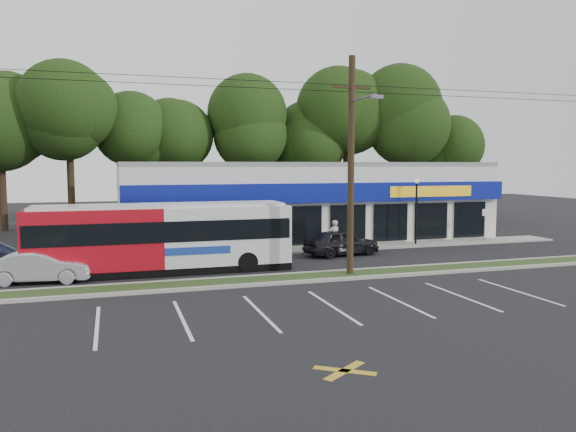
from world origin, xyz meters
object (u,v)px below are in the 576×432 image
at_px(metrobus, 162,236).
at_px(pedestrian_b, 282,240).
at_px(utility_pole, 348,159).
at_px(sign_post, 485,219).
at_px(pedestrian_a, 334,236).
at_px(car_silver, 40,267).
at_px(lamp_post, 416,204).
at_px(car_dark, 341,242).

relative_size(metrobus, pedestrian_b, 7.86).
distance_m(utility_pole, sign_post, 15.71).
xyz_separation_m(utility_pole, pedestrian_a, (2.16, 6.86, -4.47)).
xyz_separation_m(metrobus, car_silver, (-5.31, -0.78, -1.04)).
relative_size(lamp_post, pedestrian_b, 2.73).
height_order(metrobus, car_silver, metrobus).
distance_m(metrobus, pedestrian_a, 10.72).
relative_size(pedestrian_a, pedestrian_b, 1.22).
distance_m(sign_post, pedestrian_b, 14.02).
distance_m(lamp_post, metrobus, 16.77).
relative_size(sign_post, car_dark, 0.51).
relative_size(metrobus, car_silver, 2.88).
distance_m(metrobus, car_silver, 5.47).
bearing_deg(pedestrian_b, car_dark, 154.43).
xyz_separation_m(car_dark, pedestrian_b, (-2.93, 1.93, 0.03)).
relative_size(car_dark, pedestrian_b, 2.81).
bearing_deg(car_dark, utility_pole, 150.86).
bearing_deg(pedestrian_b, utility_pole, 104.06).
xyz_separation_m(metrobus, pedestrian_b, (7.18, 4.00, -0.96)).
height_order(utility_pole, metrobus, utility_pole).
bearing_deg(utility_pole, sign_post, 30.15).
bearing_deg(sign_post, lamp_post, 177.42).
distance_m(sign_post, metrobus, 21.57).
xyz_separation_m(utility_pole, pedestrian_b, (-0.83, 7.57, -4.64)).
bearing_deg(car_silver, metrobus, -75.74).
relative_size(utility_pole, pedestrian_a, 26.38).
distance_m(sign_post, car_dark, 11.28).
height_order(utility_pole, pedestrian_b, utility_pole).
distance_m(metrobus, pedestrian_b, 8.28).
distance_m(utility_pole, car_silver, 14.41).
distance_m(lamp_post, pedestrian_b, 9.20).
relative_size(lamp_post, pedestrian_a, 2.24).
bearing_deg(lamp_post, pedestrian_b, -178.09).
distance_m(sign_post, car_silver, 26.95).
height_order(sign_post, pedestrian_b, sign_post).
xyz_separation_m(sign_post, metrobus, (-21.18, -4.08, 0.19)).
relative_size(utility_pole, pedestrian_b, 32.14).
bearing_deg(metrobus, pedestrian_a, 18.05).
distance_m(car_silver, pedestrian_b, 13.38).
bearing_deg(sign_post, metrobus, -169.11).
bearing_deg(utility_pole, car_silver, 168.15).
xyz_separation_m(metrobus, car_dark, (10.11, 2.07, -0.99)).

